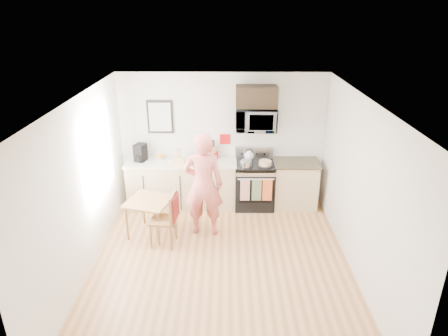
{
  "coord_description": "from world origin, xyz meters",
  "views": [
    {
      "loc": [
        0.08,
        -5.16,
        3.8
      ],
      "look_at": [
        0.04,
        1.0,
        1.22
      ],
      "focal_mm": 32.0,
      "sensor_mm": 36.0,
      "label": 1
    }
  ],
  "objects_px": {
    "person": "(203,185)",
    "chair": "(170,212)",
    "cake": "(265,163)",
    "microwave": "(256,119)",
    "dining_table": "(149,204)",
    "range": "(254,186)"
  },
  "relations": [
    {
      "from": "range",
      "to": "cake",
      "type": "relative_size",
      "value": 3.98
    },
    {
      "from": "dining_table",
      "to": "chair",
      "type": "height_order",
      "value": "chair"
    },
    {
      "from": "person",
      "to": "chair",
      "type": "relative_size",
      "value": 1.96
    },
    {
      "from": "person",
      "to": "cake",
      "type": "bearing_deg",
      "value": -140.38
    },
    {
      "from": "person",
      "to": "dining_table",
      "type": "relative_size",
      "value": 2.4
    },
    {
      "from": "person",
      "to": "dining_table",
      "type": "distance_m",
      "value": 0.99
    },
    {
      "from": "microwave",
      "to": "cake",
      "type": "distance_m",
      "value": 0.85
    },
    {
      "from": "microwave",
      "to": "cake",
      "type": "height_order",
      "value": "microwave"
    },
    {
      "from": "range",
      "to": "chair",
      "type": "distance_m",
      "value": 2.04
    },
    {
      "from": "person",
      "to": "dining_table",
      "type": "bearing_deg",
      "value": 6.09
    },
    {
      "from": "microwave",
      "to": "dining_table",
      "type": "xyz_separation_m",
      "value": [
        -1.87,
        -1.19,
        -1.17
      ]
    },
    {
      "from": "microwave",
      "to": "person",
      "type": "xyz_separation_m",
      "value": [
        -0.94,
        -1.12,
        -0.83
      ]
    },
    {
      "from": "range",
      "to": "chair",
      "type": "xyz_separation_m",
      "value": [
        -1.47,
        -1.41,
        0.17
      ]
    },
    {
      "from": "dining_table",
      "to": "cake",
      "type": "xyz_separation_m",
      "value": [
        2.05,
        0.95,
        0.38
      ]
    },
    {
      "from": "person",
      "to": "chair",
      "type": "height_order",
      "value": "person"
    },
    {
      "from": "range",
      "to": "chair",
      "type": "height_order",
      "value": "range"
    },
    {
      "from": "range",
      "to": "dining_table",
      "type": "distance_m",
      "value": 2.17
    },
    {
      "from": "chair",
      "to": "range",
      "type": "bearing_deg",
      "value": 50.6
    },
    {
      "from": "chair",
      "to": "cake",
      "type": "height_order",
      "value": "cake"
    },
    {
      "from": "microwave",
      "to": "dining_table",
      "type": "distance_m",
      "value": 2.51
    },
    {
      "from": "range",
      "to": "person",
      "type": "height_order",
      "value": "person"
    },
    {
      "from": "person",
      "to": "chair",
      "type": "bearing_deg",
      "value": 38.46
    }
  ]
}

